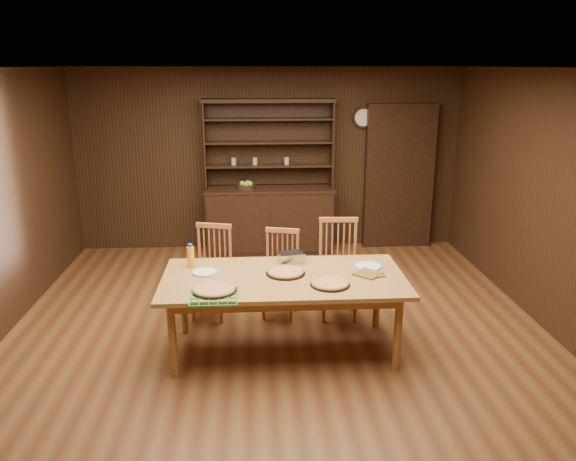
{
  "coord_description": "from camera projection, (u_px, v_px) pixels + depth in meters",
  "views": [
    {
      "loc": [
        -0.23,
        -5.08,
        2.63
      ],
      "look_at": [
        0.12,
        0.4,
        1.0
      ],
      "focal_mm": 35.0,
      "sensor_mm": 36.0,
      "label": 1
    }
  ],
  "objects": [
    {
      "name": "floor",
      "position": [
        279.0,
        337.0,
        5.62
      ],
      "size": [
        6.0,
        6.0,
        0.0
      ],
      "primitive_type": "plane",
      "color": "brown",
      "rests_on": "ground"
    },
    {
      "name": "room_shell",
      "position": [
        278.0,
        183.0,
        5.17
      ],
      "size": [
        6.0,
        6.0,
        6.0
      ],
      "color": "silver",
      "rests_on": "floor"
    },
    {
      "name": "china_hutch",
      "position": [
        270.0,
        211.0,
        8.09
      ],
      "size": [
        1.84,
        0.52,
        2.17
      ],
      "color": "black",
      "rests_on": "floor"
    },
    {
      "name": "doorway",
      "position": [
        399.0,
        177.0,
        8.21
      ],
      "size": [
        1.0,
        0.18,
        2.1
      ],
      "primitive_type": "cube",
      "color": "black",
      "rests_on": "floor"
    },
    {
      "name": "wall_clock",
      "position": [
        363.0,
        117.0,
        7.99
      ],
      "size": [
        0.3,
        0.05,
        0.3
      ],
      "color": "black",
      "rests_on": "room_shell"
    },
    {
      "name": "dining_table",
      "position": [
        284.0,
        283.0,
        5.19
      ],
      "size": [
        2.24,
        1.12,
        0.75
      ],
      "color": "#B6863F",
      "rests_on": "floor"
    },
    {
      "name": "chair_left",
      "position": [
        212.0,
        268.0,
        6.02
      ],
      "size": [
        0.5,
        0.49,
        1.0
      ],
      "rotation": [
        0.0,
        0.0,
        -0.27
      ],
      "color": "#B76E3F",
      "rests_on": "floor"
    },
    {
      "name": "chair_center",
      "position": [
        281.0,
        270.0,
        6.04
      ],
      "size": [
        0.47,
        0.45,
        0.95
      ],
      "rotation": [
        0.0,
        0.0,
        -0.25
      ],
      "color": "#B76E3F",
      "rests_on": "floor"
    },
    {
      "name": "chair_right",
      "position": [
        338.0,
        265.0,
        6.02
      ],
      "size": [
        0.46,
        0.44,
        1.06
      ],
      "rotation": [
        0.0,
        0.0,
        -0.06
      ],
      "color": "#B76E3F",
      "rests_on": "floor"
    },
    {
      "name": "pizza_left",
      "position": [
        214.0,
        289.0,
        4.83
      ],
      "size": [
        0.39,
        0.39,
        0.04
      ],
      "color": "black",
      "rests_on": "dining_table"
    },
    {
      "name": "pizza_right",
      "position": [
        330.0,
        283.0,
        4.96
      ],
      "size": [
        0.36,
        0.36,
        0.04
      ],
      "color": "black",
      "rests_on": "dining_table"
    },
    {
      "name": "pizza_center",
      "position": [
        286.0,
        272.0,
        5.23
      ],
      "size": [
        0.37,
        0.37,
        0.04
      ],
      "color": "black",
      "rests_on": "dining_table"
    },
    {
      "name": "cooling_rack",
      "position": [
        214.0,
        296.0,
        4.71
      ],
      "size": [
        0.47,
        0.47,
        0.02
      ],
      "primitive_type": null,
      "rotation": [
        0.0,
        0.0,
        -0.27
      ],
      "color": "#0B9231",
      "rests_on": "dining_table"
    },
    {
      "name": "plate_left",
      "position": [
        205.0,
        272.0,
        5.26
      ],
      "size": [
        0.25,
        0.25,
        0.02
      ],
      "color": "white",
      "rests_on": "dining_table"
    },
    {
      "name": "plate_right",
      "position": [
        368.0,
        266.0,
        5.41
      ],
      "size": [
        0.27,
        0.27,
        0.02
      ],
      "color": "white",
      "rests_on": "dining_table"
    },
    {
      "name": "foil_dish",
      "position": [
        291.0,
        257.0,
        5.54
      ],
      "size": [
        0.28,
        0.22,
        0.1
      ],
      "primitive_type": "cube",
      "rotation": [
        0.0,
        0.0,
        0.21
      ],
      "color": "silver",
      "rests_on": "dining_table"
    },
    {
      "name": "juice_bottle",
      "position": [
        191.0,
        256.0,
        5.39
      ],
      "size": [
        0.07,
        0.07,
        0.23
      ],
      "color": "#FDA20D",
      "rests_on": "dining_table"
    },
    {
      "name": "pot_holder_a",
      "position": [
        372.0,
        274.0,
        5.21
      ],
      "size": [
        0.23,
        0.23,
        0.01
      ],
      "primitive_type": "cube",
      "rotation": [
        0.0,
        0.0,
        0.3
      ],
      "color": "#AE1C13",
      "rests_on": "dining_table"
    },
    {
      "name": "pot_holder_b",
      "position": [
        368.0,
        274.0,
        5.22
      ],
      "size": [
        0.31,
        0.31,
        0.02
      ],
      "primitive_type": "cube",
      "rotation": [
        0.0,
        0.0,
        -0.75
      ],
      "color": "#AE1C13",
      "rests_on": "dining_table"
    },
    {
      "name": "fruit_bowl",
      "position": [
        246.0,
        186.0,
        7.89
      ],
      "size": [
        0.26,
        0.26,
        0.12
      ],
      "color": "black",
      "rests_on": "china_hutch"
    }
  ]
}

